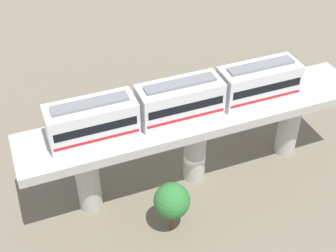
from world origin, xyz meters
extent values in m
plane|color=#706654|center=(0.00, 0.00, 0.00)|extent=(120.00, 120.00, 0.00)
cylinder|color=#B7B2AA|center=(0.00, -9.38, 3.18)|extent=(1.90, 1.90, 6.35)
cylinder|color=#B7B2AA|center=(0.00, 0.00, 3.18)|extent=(1.90, 1.90, 6.35)
cylinder|color=#B7B2AA|center=(0.00, 9.38, 3.18)|extent=(1.90, 1.90, 6.35)
cube|color=#B7B2AA|center=(0.00, 0.00, 6.75)|extent=(5.20, 28.85, 0.80)
cube|color=silver|center=(0.00, -8.44, 8.65)|extent=(2.60, 6.60, 3.00)
cube|color=black|center=(0.00, -8.44, 8.90)|extent=(2.64, 6.07, 0.70)
cube|color=red|center=(0.00, -8.44, 7.90)|extent=(2.64, 6.34, 0.24)
cube|color=slate|center=(0.00, -8.44, 10.27)|extent=(1.10, 5.61, 0.24)
cube|color=silver|center=(0.00, -1.49, 8.65)|extent=(2.60, 6.60, 3.00)
cube|color=black|center=(0.00, -1.49, 8.90)|extent=(2.64, 6.07, 0.70)
cube|color=red|center=(0.00, -1.49, 7.90)|extent=(2.64, 6.34, 0.24)
cube|color=slate|center=(0.00, -1.49, 10.27)|extent=(1.10, 5.61, 0.24)
cube|color=silver|center=(0.00, 5.46, 8.65)|extent=(2.60, 6.60, 3.00)
cube|color=black|center=(0.00, 5.46, 8.90)|extent=(2.64, 6.07, 0.70)
cube|color=red|center=(0.00, 5.46, 7.90)|extent=(2.64, 6.34, 0.24)
cube|color=slate|center=(0.00, 5.46, 10.27)|extent=(1.10, 5.61, 0.24)
cube|color=#284CB7|center=(-8.71, -9.96, 0.50)|extent=(2.59, 4.47, 1.00)
cube|color=black|center=(-8.71, -9.81, 1.38)|extent=(2.06, 2.58, 0.76)
cube|color=black|center=(-12.39, -4.29, 0.50)|extent=(2.52, 4.45, 1.00)
cube|color=black|center=(-12.39, -4.14, 1.38)|extent=(2.03, 2.56, 0.76)
cylinder|color=brown|center=(4.73, -4.01, 1.21)|extent=(0.36, 0.36, 2.42)
sphere|color=#2D7233|center=(4.73, -4.01, 3.19)|extent=(2.82, 2.82, 2.82)
camera|label=1|loc=(27.17, -13.15, 30.03)|focal=50.49mm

